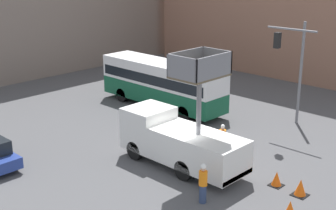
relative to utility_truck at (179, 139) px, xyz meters
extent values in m
plane|color=#4C4C4F|center=(-0.03, -0.37, -1.49)|extent=(120.00, 120.00, 0.00)
cube|color=silver|center=(0.00, 2.25, 0.06)|extent=(2.36, 2.09, 2.20)
cube|color=silver|center=(0.00, -1.24, -0.23)|extent=(2.36, 4.88, 1.62)
cube|color=red|center=(0.00, -3.63, -0.89)|extent=(2.31, 0.10, 0.24)
cylinder|color=black|center=(-1.03, 2.25, -0.99)|extent=(0.30, 1.01, 1.01)
cylinder|color=black|center=(1.03, 2.25, -0.99)|extent=(0.30, 1.01, 1.01)
cylinder|color=black|center=(-1.03, -1.24, -0.99)|extent=(0.30, 1.01, 1.01)
cylinder|color=black|center=(1.03, -1.24, -0.99)|extent=(0.30, 1.01, 1.01)
cylinder|color=slate|center=(0.00, -1.24, 2.02)|extent=(0.24, 0.24, 2.88)
cube|color=brown|center=(0.00, -1.24, 3.51)|extent=(2.57, 1.79, 0.10)
cube|color=slate|center=(-1.25, -1.24, 4.08)|extent=(0.08, 1.79, 1.05)
cube|color=slate|center=(1.25, -1.24, 4.08)|extent=(0.08, 1.79, 1.05)
cube|color=slate|center=(0.00, -0.39, 4.08)|extent=(2.57, 0.08, 1.05)
cube|color=slate|center=(0.00, -2.10, 4.08)|extent=(2.57, 0.08, 1.05)
cube|color=#145638|center=(6.36, 7.53, -0.42)|extent=(2.46, 10.01, 1.28)
cube|color=silver|center=(6.36, 7.53, 1.01)|extent=(2.46, 10.01, 1.57)
cube|color=black|center=(6.36, 7.53, 0.77)|extent=(2.48, 9.61, 0.69)
cylinder|color=black|center=(5.28, 10.63, -0.98)|extent=(0.30, 1.02, 1.02)
cylinder|color=black|center=(7.44, 10.63, -0.98)|extent=(0.30, 1.02, 1.02)
cylinder|color=black|center=(5.28, 4.43, -0.98)|extent=(0.30, 1.02, 1.02)
cylinder|color=black|center=(7.44, 4.43, -0.98)|extent=(0.30, 1.02, 1.02)
cylinder|color=slate|center=(10.12, -1.04, 1.77)|extent=(0.18, 0.18, 6.54)
cylinder|color=slate|center=(8.53, -1.07, 4.74)|extent=(0.19, 3.19, 0.13)
cube|color=black|center=(6.94, -1.11, 4.29)|extent=(0.33, 0.33, 0.90)
sphere|color=red|center=(6.94, -1.11, 4.54)|extent=(0.20, 0.20, 0.20)
cylinder|color=navy|center=(-2.07, -3.30, -1.07)|extent=(0.32, 0.32, 0.84)
cylinder|color=orange|center=(-2.07, -3.30, -0.32)|extent=(0.38, 0.38, 0.67)
sphere|color=tan|center=(-2.07, -3.30, 0.13)|extent=(0.23, 0.23, 0.23)
sphere|color=white|center=(-2.07, -3.30, 0.23)|extent=(0.24, 0.24, 0.24)
cylinder|color=navy|center=(2.69, -0.69, -1.10)|extent=(0.32, 0.32, 0.79)
cylinder|color=orange|center=(2.69, -0.69, -0.39)|extent=(0.38, 0.38, 0.63)
sphere|color=tan|center=(2.69, -0.69, 0.03)|extent=(0.21, 0.21, 0.21)
sphere|color=white|center=(2.69, -0.69, 0.13)|extent=(0.23, 0.23, 0.23)
cone|color=#F25B0F|center=(-0.53, -6.69, -1.11)|extent=(0.53, 0.53, 0.76)
cube|color=black|center=(1.56, -4.78, -1.48)|extent=(0.62, 0.62, 0.03)
cone|color=#F25B0F|center=(1.56, -4.78, -1.14)|extent=(0.49, 0.49, 0.71)
cube|color=black|center=(1.49, -6.06, -1.48)|extent=(0.68, 0.68, 0.03)
cone|color=#F25B0F|center=(1.49, -6.06, -1.10)|extent=(0.55, 0.55, 0.78)
cylinder|color=black|center=(-6.12, 5.81, -1.17)|extent=(0.22, 0.64, 0.64)
camera|label=1|loc=(-16.27, -14.90, 8.83)|focal=50.00mm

